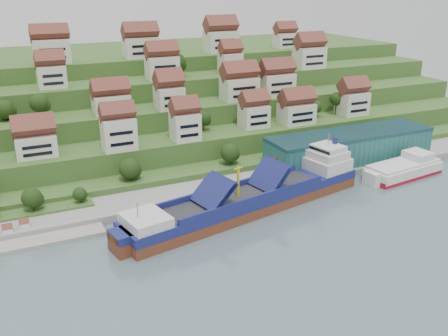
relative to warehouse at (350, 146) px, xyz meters
name	(u,v)px	position (x,y,z in m)	size (l,w,h in m)	color
ground	(236,213)	(-52.00, -17.00, -7.20)	(300.00, 300.00, 0.00)	slate
quay	(271,179)	(-32.00, -2.00, -6.10)	(180.00, 14.00, 2.20)	gray
pebble_beach	(9,234)	(-110.00, -5.00, -6.70)	(45.00, 20.00, 1.00)	gray
hillside	(134,100)	(-52.00, 86.55, 3.46)	(260.00, 128.00, 31.00)	#2D4C1E
hillside_village	(163,85)	(-51.62, 44.55, 17.55)	(156.00, 63.62, 29.11)	silver
hillside_trees	(152,116)	(-60.69, 29.70, 10.32)	(143.52, 61.91, 31.07)	#213B13
warehouse	(350,146)	(0.00, 0.00, 0.00)	(60.00, 15.00, 10.00)	#225D58
flagpole	(275,168)	(-33.89, -7.00, -0.32)	(1.28, 0.16, 8.00)	gray
cargo_ship	(255,198)	(-46.08, -17.08, -3.98)	(76.59, 26.69, 16.78)	#5D2E1C
second_ship	(404,169)	(10.53, -15.43, -4.80)	(28.46, 13.44, 7.95)	maroon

